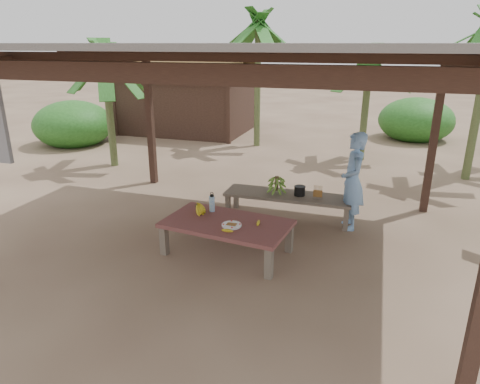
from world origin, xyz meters
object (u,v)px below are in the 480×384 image
(bench, at_px, (288,197))
(woman, at_px, (353,181))
(plate, at_px, (232,225))
(ripe_banana_bunch, at_px, (197,208))
(water_flask, at_px, (212,203))
(cooking_pot, at_px, (300,191))
(work_table, at_px, (227,226))

(bench, xyz_separation_m, woman, (1.08, -0.06, 0.42))
(bench, relative_size, woman, 1.35)
(bench, height_order, plate, plate)
(ripe_banana_bunch, height_order, plate, ripe_banana_bunch)
(bench, distance_m, water_flask, 1.58)
(plate, bearing_deg, bench, 75.26)
(cooking_pot, bearing_deg, water_flask, -131.59)
(water_flask, bearing_deg, ripe_banana_bunch, -143.56)
(work_table, xyz_separation_m, water_flask, (-0.35, 0.32, 0.20))
(ripe_banana_bunch, bearing_deg, bench, 51.34)
(work_table, bearing_deg, plate, -42.24)
(bench, bearing_deg, cooking_pot, 3.95)
(ripe_banana_bunch, height_order, cooking_pot, ripe_banana_bunch)
(water_flask, xyz_separation_m, cooking_pot, (1.13, 1.27, -0.10))
(woman, bearing_deg, work_table, -61.42)
(plate, bearing_deg, cooking_pot, 69.29)
(cooking_pot, bearing_deg, plate, -110.71)
(water_flask, distance_m, cooking_pot, 1.70)
(plate, distance_m, cooking_pot, 1.85)
(work_table, xyz_separation_m, ripe_banana_bunch, (-0.55, 0.17, 0.15))
(cooking_pot, bearing_deg, work_table, -115.96)
(ripe_banana_bunch, bearing_deg, woman, 31.43)
(work_table, bearing_deg, cooking_pot, 70.87)
(bench, bearing_deg, work_table, -109.91)
(plate, relative_size, cooking_pot, 1.52)
(plate, height_order, water_flask, water_flask)
(work_table, relative_size, bench, 0.87)
(plate, height_order, woman, woman)
(work_table, height_order, cooking_pot, cooking_pot)
(work_table, xyz_separation_m, woman, (1.65, 1.52, 0.38))
(water_flask, bearing_deg, cooking_pot, 48.41)
(ripe_banana_bunch, distance_m, cooking_pot, 1.94)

